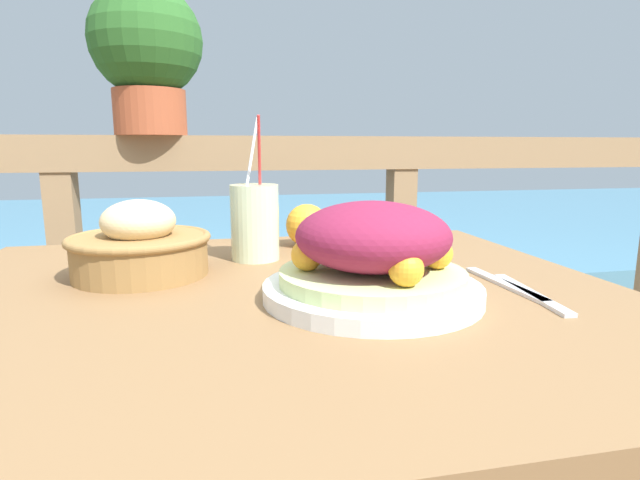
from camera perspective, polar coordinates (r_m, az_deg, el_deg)
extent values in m
cube|color=olive|center=(0.69, -5.10, -7.33)|extent=(0.95, 0.82, 0.04)
cube|color=olive|center=(1.21, -28.42, -20.36)|extent=(0.06, 0.06, 0.73)
cube|color=olive|center=(1.26, 13.23, -17.98)|extent=(0.06, 0.06, 0.73)
cube|color=#937551|center=(1.37, -8.93, 9.79)|extent=(2.80, 0.08, 0.09)
cube|color=#937551|center=(1.51, -26.20, -10.47)|extent=(0.07, 0.07, 0.91)
cube|color=#937551|center=(1.55, 8.84, -8.86)|extent=(0.07, 0.07, 0.91)
cube|color=teal|center=(3.94, -10.66, -0.75)|extent=(12.00, 4.00, 0.41)
cylinder|color=silver|center=(0.64, 5.94, -5.82)|extent=(0.28, 0.28, 0.02)
cylinder|color=#C6DB8E|center=(0.64, 5.97, -4.18)|extent=(0.24, 0.24, 0.02)
ellipsoid|color=maroon|center=(0.63, 6.06, 0.46)|extent=(0.20, 0.20, 0.09)
sphere|color=#F9A328|center=(0.65, 13.24, -1.51)|extent=(0.04, 0.04, 0.04)
sphere|color=#F9A328|center=(0.71, 5.93, -0.24)|extent=(0.04, 0.04, 0.04)
sphere|color=#F9A328|center=(0.62, -1.51, -1.73)|extent=(0.04, 0.04, 0.04)
sphere|color=#F9A328|center=(0.56, 9.81, -3.30)|extent=(0.04, 0.04, 0.04)
cylinder|color=beige|center=(0.86, -7.45, 2.01)|extent=(0.08, 0.08, 0.13)
cylinder|color=red|center=(0.85, -6.73, 6.83)|extent=(0.01, 0.07, 0.21)
cylinder|color=white|center=(0.86, -8.26, 6.83)|extent=(0.05, 0.06, 0.21)
cylinder|color=olive|center=(0.80, -19.81, -1.70)|extent=(0.20, 0.20, 0.06)
torus|color=olive|center=(0.79, -19.92, 0.18)|extent=(0.21, 0.21, 0.01)
ellipsoid|color=beige|center=(0.79, -20.04, 2.01)|extent=(0.11, 0.11, 0.06)
cylinder|color=#A34C2D|center=(1.38, -18.82, 13.60)|extent=(0.18, 0.18, 0.11)
sphere|color=#285B23|center=(1.40, -19.27, 20.72)|extent=(0.28, 0.28, 0.28)
cube|color=silver|center=(0.71, 22.92, -5.64)|extent=(0.04, 0.18, 0.00)
cube|color=silver|center=(0.75, 20.32, -4.71)|extent=(0.02, 0.18, 0.00)
sphere|color=#F9A328|center=(0.97, -1.50, 1.71)|extent=(0.08, 0.08, 0.08)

